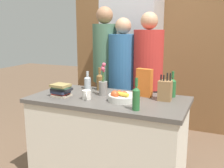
% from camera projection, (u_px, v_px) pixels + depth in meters
% --- Properties ---
extents(kitchen_island, '(1.55, 0.76, 0.89)m').
position_uv_depth(kitchen_island, '(108.00, 139.00, 2.68)').
color(kitchen_island, silver).
rests_on(kitchen_island, ground_plane).
extents(back_wall_wood, '(2.75, 0.12, 2.60)m').
position_uv_depth(back_wall_wood, '(155.00, 45.00, 4.11)').
color(back_wall_wood, brown).
rests_on(back_wall_wood, ground_plane).
extents(refrigerator, '(0.79, 0.62, 2.05)m').
position_uv_depth(refrigerator, '(132.00, 64.00, 3.94)').
color(refrigerator, '#B7B7BC').
rests_on(refrigerator, ground_plane).
extents(fruit_bowl, '(0.27, 0.27, 0.11)m').
position_uv_depth(fruit_bowl, '(122.00, 97.00, 2.46)').
color(fruit_bowl, silver).
rests_on(fruit_bowl, kitchen_island).
extents(knife_block, '(0.12, 0.10, 0.27)m').
position_uv_depth(knife_block, '(165.00, 90.00, 2.47)').
color(knife_block, olive).
rests_on(knife_block, kitchen_island).
extents(flower_vase, '(0.09, 0.09, 0.34)m').
position_uv_depth(flower_vase, '(103.00, 85.00, 2.66)').
color(flower_vase, gray).
rests_on(flower_vase, kitchen_island).
extents(cereal_box, '(0.17, 0.09, 0.28)m').
position_uv_depth(cereal_box, '(144.00, 83.00, 2.61)').
color(cereal_box, orange).
rests_on(cereal_box, kitchen_island).
extents(coffee_mug, '(0.09, 0.12, 0.09)m').
position_uv_depth(coffee_mug, '(87.00, 95.00, 2.52)').
color(coffee_mug, silver).
rests_on(coffee_mug, kitchen_island).
extents(book_stack, '(0.21, 0.17, 0.13)m').
position_uv_depth(book_stack, '(61.00, 90.00, 2.64)').
color(book_stack, '#B7A88E').
rests_on(book_stack, kitchen_island).
extents(bottle_oil, '(0.07, 0.07, 0.26)m').
position_uv_depth(bottle_oil, '(172.00, 87.00, 2.60)').
color(bottle_oil, '#286633').
rests_on(bottle_oil, kitchen_island).
extents(bottle_vinegar, '(0.07, 0.07, 0.20)m').
position_uv_depth(bottle_vinegar, '(88.00, 82.00, 2.95)').
color(bottle_vinegar, '#B2BCC1').
rests_on(bottle_vinegar, kitchen_island).
extents(bottle_wine, '(0.06, 0.06, 0.27)m').
position_uv_depth(bottle_wine, '(136.00, 98.00, 2.18)').
color(bottle_wine, '#286633').
rests_on(bottle_wine, kitchen_island).
extents(bottle_water, '(0.07, 0.07, 0.25)m').
position_uv_depth(bottle_water, '(100.00, 81.00, 2.89)').
color(bottle_water, brown).
rests_on(bottle_water, kitchen_island).
extents(person_at_sink, '(0.31, 0.31, 1.83)m').
position_uv_depth(person_at_sink, '(105.00, 69.00, 3.40)').
color(person_at_sink, '#383842').
rests_on(person_at_sink, ground_plane).
extents(person_in_blue, '(0.36, 0.36, 1.69)m').
position_uv_depth(person_in_blue, '(123.00, 78.00, 3.30)').
color(person_in_blue, '#383842').
rests_on(person_in_blue, ground_plane).
extents(person_in_red_tee, '(0.36, 0.36, 1.75)m').
position_uv_depth(person_in_red_tee, '(148.00, 77.00, 3.17)').
color(person_in_red_tee, '#383842').
rests_on(person_in_red_tee, ground_plane).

